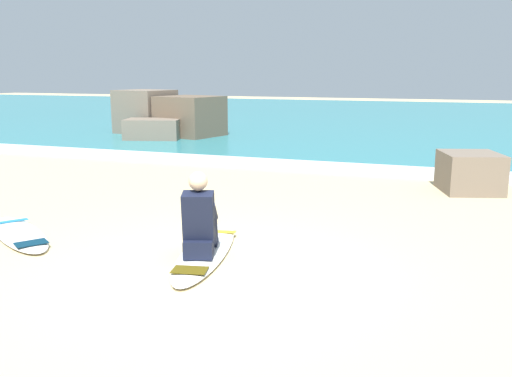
{
  "coord_description": "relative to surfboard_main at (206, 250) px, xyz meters",
  "views": [
    {
      "loc": [
        2.27,
        -5.15,
        2.08
      ],
      "look_at": [
        -0.19,
        1.66,
        0.55
      ],
      "focal_mm": 38.84,
      "sensor_mm": 36.0,
      "label": 1
    }
  ],
  "objects": [
    {
      "name": "surfboard_spare_near",
      "position": [
        -2.56,
        -0.19,
        0.0
      ],
      "size": [
        1.92,
        1.56,
        0.08
      ],
      "color": "white",
      "rests_on": "ground"
    },
    {
      "name": "sea",
      "position": [
        0.38,
        19.72,
        0.01
      ],
      "size": [
        80.0,
        28.0,
        0.1
      ],
      "primitive_type": "cube",
      "color": "teal",
      "rests_on": "ground"
    },
    {
      "name": "shoreline_rock",
      "position": [
        2.94,
        4.69,
        0.31
      ],
      "size": [
        1.22,
        1.27,
        0.69
      ],
      "primitive_type": "cube",
      "rotation": [
        0.0,
        0.0,
        1.87
      ],
      "color": "#756656",
      "rests_on": "ground"
    },
    {
      "name": "breaking_foam",
      "position": [
        0.38,
        6.02,
        0.02
      ],
      "size": [
        80.0,
        0.9,
        0.11
      ],
      "primitive_type": "cube",
      "color": "white",
      "rests_on": "ground"
    },
    {
      "name": "surfboard_main",
      "position": [
        0.0,
        0.0,
        0.0
      ],
      "size": [
        1.01,
        2.43,
        0.08
      ],
      "color": "white",
      "rests_on": "ground"
    },
    {
      "name": "ground_plane",
      "position": [
        0.38,
        -0.46,
        -0.04
      ],
      "size": [
        80.0,
        80.0,
        0.0
      ],
      "primitive_type": "plane",
      "color": "#CCB584"
    },
    {
      "name": "surfer_seated",
      "position": [
        0.04,
        -0.23,
        0.4
      ],
      "size": [
        0.54,
        0.77,
        0.95
      ],
      "color": "black",
      "rests_on": "surfboard_main"
    },
    {
      "name": "rock_outcrop_distant",
      "position": [
        -6.15,
        10.08,
        0.59
      ],
      "size": [
        3.77,
        3.04,
        1.5
      ],
      "color": "brown",
      "rests_on": "ground"
    }
  ]
}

